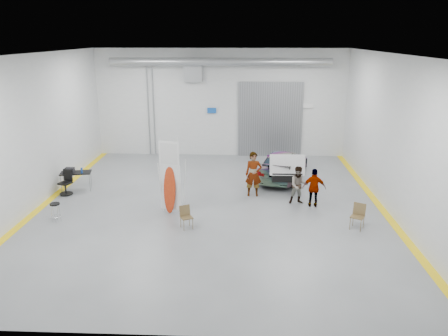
{
  "coord_description": "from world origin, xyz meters",
  "views": [
    {
      "loc": [
        1.23,
        -16.46,
        6.65
      ],
      "look_at": [
        0.51,
        0.44,
        1.5
      ],
      "focal_mm": 35.0,
      "sensor_mm": 36.0,
      "label": 1
    }
  ],
  "objects_px": {
    "person_a": "(253,174)",
    "folding_chair_far": "(357,221)",
    "work_table": "(74,172)",
    "sedan_car": "(283,165)",
    "folding_chair_near": "(187,222)",
    "office_chair": "(66,184)",
    "surfboard_display": "(172,183)",
    "person_c": "(314,188)",
    "person_b": "(299,185)",
    "shop_stool": "(56,213)"
  },
  "relations": [
    {
      "from": "person_c",
      "to": "folding_chair_far",
      "type": "relative_size",
      "value": 1.72
    },
    {
      "from": "person_c",
      "to": "folding_chair_near",
      "type": "height_order",
      "value": "person_c"
    },
    {
      "from": "surfboard_display",
      "to": "office_chair",
      "type": "bearing_deg",
      "value": 175.92
    },
    {
      "from": "sedan_car",
      "to": "folding_chair_near",
      "type": "xyz_separation_m",
      "value": [
        -3.94,
        -6.04,
        -0.4
      ]
    },
    {
      "from": "work_table",
      "to": "sedan_car",
      "type": "bearing_deg",
      "value": 13.1
    },
    {
      "from": "person_a",
      "to": "surfboard_display",
      "type": "relative_size",
      "value": 0.64
    },
    {
      "from": "person_a",
      "to": "office_chair",
      "type": "bearing_deg",
      "value": 178.81
    },
    {
      "from": "person_a",
      "to": "work_table",
      "type": "bearing_deg",
      "value": 174.87
    },
    {
      "from": "person_a",
      "to": "person_b",
      "type": "xyz_separation_m",
      "value": [
        1.83,
        -0.85,
        -0.18
      ]
    },
    {
      "from": "folding_chair_near",
      "to": "office_chair",
      "type": "bearing_deg",
      "value": 122.27
    },
    {
      "from": "person_a",
      "to": "office_chair",
      "type": "height_order",
      "value": "person_a"
    },
    {
      "from": "person_a",
      "to": "folding_chair_far",
      "type": "bearing_deg",
      "value": -44.24
    },
    {
      "from": "person_c",
      "to": "shop_stool",
      "type": "bearing_deg",
      "value": 16.16
    },
    {
      "from": "person_a",
      "to": "person_b",
      "type": "relative_size",
      "value": 1.22
    },
    {
      "from": "person_a",
      "to": "work_table",
      "type": "distance_m",
      "value": 7.96
    },
    {
      "from": "folding_chair_near",
      "to": "work_table",
      "type": "bearing_deg",
      "value": 117.35
    },
    {
      "from": "person_a",
      "to": "folding_chair_far",
      "type": "relative_size",
      "value": 2.1
    },
    {
      "from": "work_table",
      "to": "office_chair",
      "type": "bearing_deg",
      "value": -109.54
    },
    {
      "from": "folding_chair_far",
      "to": "shop_stool",
      "type": "height_order",
      "value": "folding_chair_far"
    },
    {
      "from": "person_b",
      "to": "folding_chair_far",
      "type": "relative_size",
      "value": 1.72
    },
    {
      "from": "surfboard_display",
      "to": "folding_chair_far",
      "type": "distance_m",
      "value": 7.0
    },
    {
      "from": "folding_chair_far",
      "to": "shop_stool",
      "type": "distance_m",
      "value": 11.0
    },
    {
      "from": "person_b",
      "to": "surfboard_display",
      "type": "bearing_deg",
      "value": -171.62
    },
    {
      "from": "sedan_car",
      "to": "person_a",
      "type": "height_order",
      "value": "person_a"
    },
    {
      "from": "surfboard_display",
      "to": "shop_stool",
      "type": "distance_m",
      "value": 4.4
    },
    {
      "from": "surfboard_display",
      "to": "shop_stool",
      "type": "relative_size",
      "value": 4.11
    },
    {
      "from": "folding_chair_near",
      "to": "person_a",
      "type": "bearing_deg",
      "value": 26.96
    },
    {
      "from": "surfboard_display",
      "to": "folding_chair_near",
      "type": "height_order",
      "value": "surfboard_display"
    },
    {
      "from": "office_chair",
      "to": "person_a",
      "type": "bearing_deg",
      "value": 21.6
    },
    {
      "from": "surfboard_display",
      "to": "folding_chair_near",
      "type": "xyz_separation_m",
      "value": [
        0.74,
        -1.44,
        -0.97
      ]
    },
    {
      "from": "person_c",
      "to": "surfboard_display",
      "type": "relative_size",
      "value": 0.53
    },
    {
      "from": "person_c",
      "to": "office_chair",
      "type": "xyz_separation_m",
      "value": [
        -10.56,
        0.98,
        -0.33
      ]
    },
    {
      "from": "folding_chair_far",
      "to": "person_a",
      "type": "bearing_deg",
      "value": 167.44
    },
    {
      "from": "person_a",
      "to": "sedan_car",
      "type": "bearing_deg",
      "value": 57.71
    },
    {
      "from": "person_a",
      "to": "person_c",
      "type": "distance_m",
      "value": 2.68
    },
    {
      "from": "sedan_car",
      "to": "person_a",
      "type": "bearing_deg",
      "value": 77.58
    },
    {
      "from": "person_b",
      "to": "surfboard_display",
      "type": "xyz_separation_m",
      "value": [
        -5.03,
        -1.17,
        0.43
      ]
    },
    {
      "from": "shop_stool",
      "to": "office_chair",
      "type": "distance_m",
      "value": 3.05
    },
    {
      "from": "person_b",
      "to": "folding_chair_near",
      "type": "relative_size",
      "value": 1.92
    },
    {
      "from": "shop_stool",
      "to": "folding_chair_far",
      "type": "bearing_deg",
      "value": -0.73
    },
    {
      "from": "sedan_car",
      "to": "surfboard_display",
      "type": "xyz_separation_m",
      "value": [
        -4.68,
        -4.6,
        0.57
      ]
    },
    {
      "from": "surfboard_display",
      "to": "folding_chair_far",
      "type": "relative_size",
      "value": 3.28
    },
    {
      "from": "folding_chair_near",
      "to": "office_chair",
      "type": "relative_size",
      "value": 0.77
    },
    {
      "from": "sedan_car",
      "to": "surfboard_display",
      "type": "relative_size",
      "value": 1.49
    },
    {
      "from": "person_b",
      "to": "office_chair",
      "type": "bearing_deg",
      "value": 171.4
    },
    {
      "from": "surfboard_display",
      "to": "work_table",
      "type": "distance_m",
      "value": 5.34
    },
    {
      "from": "surfboard_display",
      "to": "sedan_car",
      "type": "bearing_deg",
      "value": 60.91
    },
    {
      "from": "surfboard_display",
      "to": "person_a",
      "type": "bearing_deg",
      "value": 48.7
    },
    {
      "from": "sedan_car",
      "to": "surfboard_display",
      "type": "height_order",
      "value": "surfboard_display"
    },
    {
      "from": "sedan_car",
      "to": "folding_chair_near",
      "type": "bearing_deg",
      "value": 74.37
    }
  ]
}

